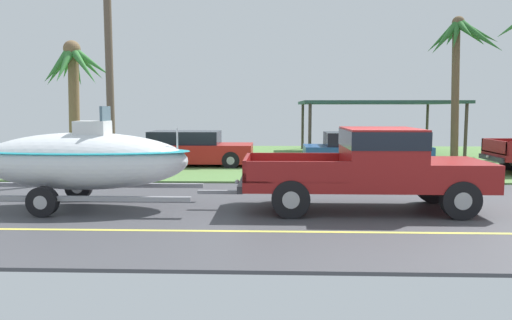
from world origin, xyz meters
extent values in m
cube|color=#424247|center=(0.00, 0.00, -0.03)|extent=(36.00, 8.00, 0.06)
cube|color=#567F42|center=(0.00, 11.00, 0.00)|extent=(36.00, 14.00, 0.11)
cube|color=#DBCC4C|center=(0.00, -1.80, 0.00)|extent=(34.20, 0.12, 0.01)
cube|color=maroon|center=(-0.59, 0.24, 0.63)|extent=(5.29, 1.99, 0.22)
cube|color=maroon|center=(1.32, 0.24, 0.93)|extent=(1.48, 1.99, 0.38)
cube|color=maroon|center=(-0.22, 0.24, 1.29)|extent=(1.59, 1.99, 1.09)
cube|color=black|center=(-0.22, 0.24, 1.60)|extent=(1.61, 2.01, 0.38)
cube|color=#621111|center=(-2.12, 0.24, 0.76)|extent=(2.22, 1.99, 0.04)
cube|color=maroon|center=(-2.12, 1.19, 0.96)|extent=(2.22, 0.08, 0.45)
cube|color=maroon|center=(-2.12, -0.71, 0.96)|extent=(2.22, 0.08, 0.45)
cube|color=maroon|center=(-3.19, 0.24, 0.96)|extent=(0.08, 1.99, 0.45)
cube|color=#333338|center=(-3.29, 0.24, 0.57)|extent=(0.12, 1.79, 0.16)
sphere|color=#B2B2B7|center=(-3.41, 0.24, 0.62)|extent=(0.10, 0.10, 0.10)
cylinder|color=black|center=(1.24, 1.12, 0.40)|extent=(0.80, 0.28, 0.80)
cylinder|color=#9E9EA3|center=(1.24, 1.12, 0.40)|extent=(0.36, 0.29, 0.36)
cylinder|color=black|center=(1.24, -0.64, 0.40)|extent=(0.80, 0.28, 0.80)
cylinder|color=#9E9EA3|center=(1.24, -0.64, 0.40)|extent=(0.36, 0.29, 0.36)
cylinder|color=black|center=(-2.23, 1.12, 0.40)|extent=(0.80, 0.28, 0.80)
cylinder|color=#9E9EA3|center=(-2.23, 1.12, 0.40)|extent=(0.36, 0.29, 0.36)
cylinder|color=black|center=(-2.23, -0.64, 0.40)|extent=(0.80, 0.28, 0.80)
cylinder|color=#9E9EA3|center=(-2.23, -0.64, 0.40)|extent=(0.36, 0.29, 0.36)
cube|color=gray|center=(-3.86, 0.24, 0.38)|extent=(0.90, 0.10, 0.08)
cube|color=gray|center=(-6.92, 1.14, 0.38)|extent=(5.21, 0.12, 0.10)
cube|color=gray|center=(-6.92, -0.66, 0.38)|extent=(5.21, 0.12, 0.10)
cylinder|color=black|center=(-7.44, 1.20, 0.32)|extent=(0.64, 0.22, 0.64)
cylinder|color=#9E9EA3|center=(-7.44, 1.20, 0.32)|extent=(0.29, 0.23, 0.29)
cylinder|color=black|center=(-7.44, -0.72, 0.32)|extent=(0.64, 0.22, 0.64)
cylinder|color=#9E9EA3|center=(-7.44, -0.72, 0.32)|extent=(0.29, 0.23, 0.29)
ellipsoid|color=silver|center=(-6.92, 0.24, 1.08)|extent=(4.80, 1.82, 1.30)
ellipsoid|color=teal|center=(-6.92, 0.24, 1.30)|extent=(4.89, 1.86, 0.12)
cube|color=silver|center=(-6.68, 0.24, 1.66)|extent=(0.70, 0.60, 0.65)
cube|color=slate|center=(-6.38, 0.24, 2.14)|extent=(0.06, 0.56, 0.36)
cylinder|color=silver|center=(-4.76, 0.24, 1.59)|extent=(0.04, 0.04, 0.50)
cube|color=maroon|center=(4.94, 6.25, 0.96)|extent=(0.08, 1.93, 0.45)
cube|color=#333338|center=(4.84, 6.25, 0.57)|extent=(0.12, 1.74, 0.16)
sphere|color=#B2B2B7|center=(4.72, 6.25, 0.62)|extent=(0.10, 0.10, 0.10)
cylinder|color=black|center=(5.96, 7.11, 0.40)|extent=(0.80, 0.28, 0.80)
cylinder|color=#9E9EA3|center=(5.96, 7.11, 0.40)|extent=(0.36, 0.29, 0.36)
cube|color=#234C89|center=(0.83, 7.58, 0.53)|extent=(4.56, 1.77, 0.70)
cube|color=black|center=(0.60, 7.58, 1.13)|extent=(2.55, 1.62, 0.50)
cylinder|color=black|center=(2.38, 8.38, 0.33)|extent=(0.66, 0.22, 0.66)
cylinder|color=#9E9EA3|center=(2.38, 8.38, 0.33)|extent=(0.30, 0.23, 0.30)
cylinder|color=black|center=(2.38, 6.79, 0.33)|extent=(0.66, 0.22, 0.66)
cylinder|color=#9E9EA3|center=(2.38, 6.79, 0.33)|extent=(0.30, 0.23, 0.30)
cylinder|color=black|center=(-0.72, 8.38, 0.33)|extent=(0.66, 0.22, 0.66)
cylinder|color=#9E9EA3|center=(-0.72, 8.38, 0.33)|extent=(0.30, 0.23, 0.30)
cylinder|color=black|center=(-0.72, 6.79, 0.33)|extent=(0.66, 0.22, 0.66)
cylinder|color=#9E9EA3|center=(-0.72, 6.79, 0.33)|extent=(0.30, 0.23, 0.30)
cube|color=#B21E19|center=(-5.80, 8.26, 0.53)|extent=(4.74, 1.88, 0.70)
cube|color=black|center=(-6.03, 8.26, 1.13)|extent=(2.65, 1.73, 0.50)
cylinder|color=black|center=(-4.19, 9.12, 0.33)|extent=(0.66, 0.22, 0.66)
cylinder|color=#9E9EA3|center=(-4.19, 9.12, 0.33)|extent=(0.30, 0.23, 0.30)
cylinder|color=black|center=(-4.19, 7.41, 0.33)|extent=(0.66, 0.22, 0.66)
cylinder|color=#9E9EA3|center=(-4.19, 7.41, 0.33)|extent=(0.30, 0.23, 0.30)
cylinder|color=black|center=(-7.41, 9.12, 0.33)|extent=(0.66, 0.22, 0.66)
cylinder|color=#9E9EA3|center=(-7.41, 9.12, 0.33)|extent=(0.30, 0.23, 0.30)
cylinder|color=black|center=(-7.41, 7.41, 0.33)|extent=(0.66, 0.22, 0.66)
cylinder|color=#9E9EA3|center=(-7.41, 7.41, 0.33)|extent=(0.30, 0.23, 0.30)
cylinder|color=#4C4238|center=(5.64, 15.97, 1.23)|extent=(0.14, 0.14, 2.46)
cylinder|color=#4C4238|center=(5.64, 10.63, 1.23)|extent=(0.14, 0.14, 2.46)
cylinder|color=#4C4238|center=(-1.03, 15.97, 1.23)|extent=(0.14, 0.14, 2.46)
cylinder|color=#4C4238|center=(-1.03, 10.63, 1.23)|extent=(0.14, 0.14, 2.46)
cube|color=#2D5647|center=(2.31, 13.30, 2.53)|extent=(7.17, 5.84, 0.14)
cylinder|color=brown|center=(-10.36, 8.23, 2.27)|extent=(0.40, 0.63, 4.55)
cone|color=#387A38|center=(-9.57, 8.12, 4.00)|extent=(1.81, 0.57, 1.34)
cone|color=#387A38|center=(-9.95, 8.70, 3.99)|extent=(1.22, 1.32, 1.34)
cone|color=#387A38|center=(-10.46, 8.88, 3.87)|extent=(0.61, 1.61, 1.60)
cone|color=#387A38|center=(-10.78, 8.77, 4.00)|extent=(1.21, 1.43, 1.32)
cone|color=#387A38|center=(-10.87, 8.23, 3.85)|extent=(1.31, 0.36, 1.59)
cone|color=#387A38|center=(-10.78, 7.91, 3.89)|extent=(1.37, 1.20, 1.57)
cone|color=#387A38|center=(-10.44, 7.65, 3.88)|extent=(0.54, 1.47, 1.56)
cone|color=#387A38|center=(-9.73, 7.71, 3.84)|extent=(1.65, 1.44, 1.64)
sphere|color=brown|center=(-10.36, 8.23, 4.54)|extent=(0.65, 0.65, 0.65)
cylinder|color=brown|center=(4.73, 9.55, 2.83)|extent=(0.30, 0.70, 5.67)
cone|color=#2D6B2D|center=(5.55, 9.60, 5.28)|extent=(1.79, 0.41, 1.04)
cone|color=#2D6B2D|center=(5.44, 9.98, 5.27)|extent=(1.77, 1.28, 1.14)
cone|color=#2D6B2D|center=(4.75, 10.22, 5.30)|extent=(0.44, 1.55, 1.09)
cone|color=#2D6B2D|center=(4.41, 9.97, 5.17)|extent=(1.08, 1.27, 1.26)
cone|color=#2D6B2D|center=(4.21, 9.76, 5.11)|extent=(1.37, 0.79, 1.33)
cone|color=#2D6B2D|center=(4.15, 9.26, 5.02)|extent=(1.57, 1.02, 1.55)
cone|color=#2D6B2D|center=(4.49, 9.08, 5.10)|extent=(0.89, 1.30, 1.35)
cone|color=#2D6B2D|center=(4.76, 8.91, 5.31)|extent=(0.36, 1.44, 0.97)
cone|color=#2D6B2D|center=(5.36, 8.94, 5.03)|extent=(1.69, 1.66, 1.59)
sphere|color=brown|center=(4.73, 9.55, 5.67)|extent=(0.48, 0.48, 0.48)
cylinder|color=brown|center=(-7.77, 4.77, 4.48)|extent=(0.24, 0.24, 8.97)
camera|label=1|loc=(-2.59, -10.69, 2.28)|focal=34.44mm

